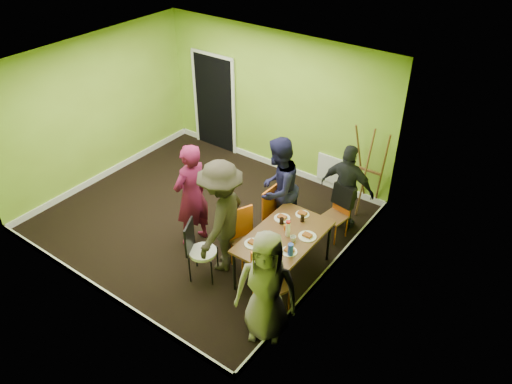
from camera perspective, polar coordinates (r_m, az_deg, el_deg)
ground at (r=8.89m, az=-6.21°, el=-3.04°), size 5.00×5.00×0.00m
room_walls at (r=8.38m, az=-6.55°, el=2.55°), size 5.04×4.54×2.82m
dining_table at (r=7.33m, az=3.21°, el=-5.33°), size 0.90×1.50×0.75m
chair_left_far at (r=8.04m, az=2.20°, el=-2.47°), size 0.42×0.42×0.99m
chair_left_near at (r=7.56m, az=-1.31°, el=-5.04°), size 0.55×0.55×1.01m
chair_back_end at (r=8.26m, az=9.77°, el=-1.03°), size 0.44×0.50×0.92m
chair_front_end at (r=6.82m, az=1.17°, el=-10.28°), size 0.56×0.56×1.02m
chair_bentwood at (r=7.45m, az=-6.63°, el=-6.33°), size 0.51×0.50×0.97m
easel at (r=8.91m, az=12.82°, el=2.52°), size 0.65×0.61×1.62m
plate_near_left at (r=7.61m, az=3.00°, el=-3.01°), size 0.25×0.25×0.01m
plate_near_right at (r=7.13m, az=-0.34°, el=-5.92°), size 0.25×0.25×0.01m
plate_far_back at (r=7.71m, az=5.32°, el=-2.56°), size 0.22×0.22×0.01m
plate_far_front at (r=6.97m, az=1.17°, el=-7.09°), size 0.26×0.26×0.01m
plate_wall_back at (r=7.29m, az=5.88°, el=-5.07°), size 0.27×0.27×0.01m
plate_wall_front at (r=7.02m, az=3.80°, el=-6.81°), size 0.23×0.23×0.01m
thermos at (r=7.23m, az=3.66°, el=-4.26°), size 0.07×0.07×0.23m
blue_bottle at (r=6.91m, az=3.96°, el=-6.60°), size 0.08×0.08×0.19m
orange_bottle at (r=7.37m, az=3.33°, el=-4.07°), size 0.03×0.03×0.09m
glass_mid at (r=7.49m, az=2.95°, el=-3.31°), size 0.07×0.07×0.09m
glass_back at (r=7.55m, az=5.33°, el=-3.03°), size 0.06×0.06×0.10m
glass_front at (r=6.92m, az=1.91°, el=-7.07°), size 0.06×0.06×0.08m
cup_a at (r=7.19m, az=1.05°, el=-5.03°), size 0.13×0.13×0.10m
cup_b at (r=7.18m, az=4.25°, el=-5.34°), size 0.09×0.09×0.08m
person_standing at (r=7.89m, az=-7.40°, el=-0.45°), size 0.49×0.69×1.80m
person_left_far at (r=8.03m, az=2.52°, el=0.39°), size 0.75×0.93×1.78m
person_left_near at (r=7.37m, az=-3.94°, el=-2.86°), size 0.97×1.33×1.84m
person_back_end at (r=8.34m, az=10.36°, el=0.38°), size 0.94×0.44×1.58m
person_front_end at (r=6.40m, az=1.22°, el=-10.79°), size 0.95×0.81×1.65m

